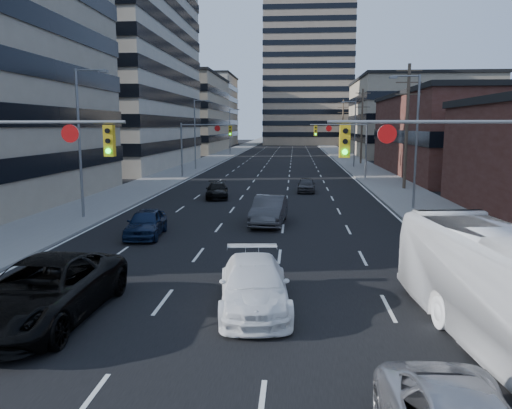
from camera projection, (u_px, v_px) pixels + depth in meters
name	position (u px, v px, depth m)	size (l,w,h in m)	color
ground	(173.00, 407.00, 10.14)	(400.00, 400.00, 0.00)	black
road_surface	(286.00, 147.00, 138.17)	(18.00, 300.00, 0.02)	black
sidewalk_left	(245.00, 146.00, 139.04)	(5.00, 300.00, 0.15)	slate
sidewalk_right	(328.00, 146.00, 137.27)	(5.00, 300.00, 0.15)	slate
office_left_mid	(83.00, 65.00, 69.12)	(26.00, 34.00, 28.00)	#ADA089
office_left_far	(175.00, 115.00, 109.22)	(20.00, 30.00, 16.00)	gray
storefront_right_mid	(485.00, 136.00, 56.84)	(20.00, 30.00, 9.00)	#472119
office_right_far	(416.00, 119.00, 93.80)	(22.00, 28.00, 14.00)	gray
apartment_tower	(308.00, 49.00, 152.88)	(26.00, 26.00, 58.00)	gray
bg_block_left	(193.00, 111.00, 148.60)	(24.00, 24.00, 20.00)	#ADA089
bg_block_right	(405.00, 125.00, 134.78)	(22.00, 22.00, 12.00)	gray
signal_near_left	(20.00, 164.00, 17.92)	(6.59, 0.33, 6.00)	slate
signal_near_right	(445.00, 166.00, 16.77)	(6.59, 0.33, 6.00)	slate
signal_far_left	(202.00, 139.00, 54.37)	(6.09, 0.33, 6.00)	slate
signal_far_right	(344.00, 139.00, 53.20)	(6.09, 0.33, 6.00)	slate
utility_pole_block	(407.00, 125.00, 43.76)	(2.20, 0.28, 11.00)	#4C3D2D
utility_pole_midblock	(362.00, 125.00, 73.31)	(2.20, 0.28, 11.00)	#4C3D2D
utility_pole_distant	(343.00, 125.00, 102.85)	(2.20, 0.28, 11.00)	#4C3D2D
streetlight_left_near	(82.00, 136.00, 29.84)	(2.03, 0.22, 9.00)	slate
streetlight_left_mid	(196.00, 131.00, 64.31)	(2.03, 0.22, 9.00)	slate
streetlight_left_far	(231.00, 129.00, 98.78)	(2.03, 0.22, 9.00)	slate
streetlight_right_near	(414.00, 135.00, 33.18)	(2.03, 0.22, 9.00)	slate
streetlight_right_far	(354.00, 131.00, 67.65)	(2.03, 0.22, 9.00)	slate
black_pickup	(43.00, 291.00, 14.56)	(3.01, 6.52, 1.81)	black
white_van	(254.00, 285.00, 15.58)	(2.12, 5.22, 1.52)	white
sedan_blue	(146.00, 223.00, 25.69)	(1.69, 4.20, 1.43)	#0D1A36
sedan_grey_center	(269.00, 210.00, 28.96)	(1.73, 4.96, 1.63)	#38383A
sedan_black_far	(217.00, 190.00, 39.45)	(1.73, 4.25, 1.23)	black
sedan_grey_right	(306.00, 185.00, 43.00)	(1.49, 3.71, 1.26)	#353437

